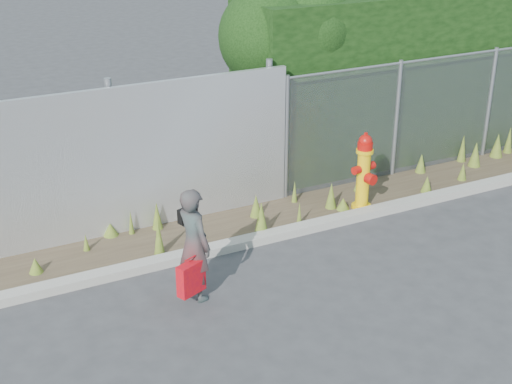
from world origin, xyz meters
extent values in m
plane|color=#353537|center=(0.00, 0.00, 0.00)|extent=(80.00, 80.00, 0.00)
cube|color=gray|center=(0.00, 1.80, 0.06)|extent=(16.00, 0.22, 0.12)
cube|color=#433526|center=(0.00, 2.40, 0.01)|extent=(16.00, 1.20, 0.01)
cone|color=#4C651E|center=(-1.46, 2.08, 0.27)|extent=(0.15, 0.15, 0.55)
cone|color=#4C651E|center=(3.70, 2.84, 0.18)|extent=(0.19, 0.19, 0.36)
cone|color=#4C651E|center=(0.29, 2.55, 0.19)|extent=(0.18, 0.18, 0.37)
cone|color=#4C651E|center=(2.23, 2.65, 0.11)|extent=(0.12, 0.12, 0.23)
cone|color=#4C651E|center=(5.45, 2.81, 0.23)|extent=(0.24, 0.24, 0.46)
cone|color=#4C651E|center=(4.12, 2.24, 0.16)|extent=(0.16, 0.16, 0.32)
cone|color=#4C651E|center=(1.62, 2.16, 0.10)|extent=(0.22, 0.22, 0.20)
cone|color=#4C651E|center=(-1.61, 2.86, 0.19)|extent=(0.09, 0.09, 0.38)
cone|color=#4C651E|center=(3.23, 2.10, 0.14)|extent=(0.19, 0.19, 0.29)
cone|color=#4C651E|center=(0.73, 1.99, 0.19)|extent=(0.09, 0.09, 0.38)
cone|color=#4C651E|center=(0.08, 1.98, 0.26)|extent=(0.21, 0.21, 0.52)
cone|color=#4C651E|center=(5.81, 2.87, 0.26)|extent=(0.16, 0.16, 0.51)
cone|color=#4C651E|center=(1.08, 2.75, 0.19)|extent=(0.09, 0.09, 0.37)
cone|color=#4C651E|center=(4.75, 2.63, 0.23)|extent=(0.23, 0.23, 0.47)
cone|color=#4C651E|center=(4.72, 2.92, 0.26)|extent=(0.16, 0.16, 0.51)
cone|color=#4C651E|center=(-3.08, 2.35, 0.11)|extent=(0.19, 0.19, 0.23)
cone|color=#4C651E|center=(1.48, 2.30, 0.22)|extent=(0.18, 0.18, 0.43)
cone|color=#4C651E|center=(-1.21, 2.84, 0.22)|extent=(0.16, 0.16, 0.44)
cone|color=#4C651E|center=(-1.89, 2.94, 0.10)|extent=(0.23, 0.23, 0.20)
cone|color=#4C651E|center=(-2.33, 2.65, 0.13)|extent=(0.10, 0.10, 0.26)
cube|color=#B6B7BD|center=(-3.25, 3.00, 1.10)|extent=(8.50, 0.08, 2.20)
cylinder|color=gray|center=(-1.70, 3.12, 1.15)|extent=(0.10, 0.10, 2.30)
cylinder|color=gray|center=(0.80, 3.12, 1.15)|extent=(0.10, 0.10, 2.30)
cube|color=gray|center=(4.25, 3.00, 1.00)|extent=(6.50, 0.03, 2.00)
cylinder|color=gray|center=(4.25, 3.00, 2.00)|extent=(6.50, 0.04, 0.04)
cylinder|color=gray|center=(1.05, 3.00, 1.02)|extent=(0.07, 0.07, 2.05)
cylinder|color=gray|center=(3.20, 3.00, 1.02)|extent=(0.07, 0.07, 2.05)
cylinder|color=gray|center=(5.30, 3.00, 1.02)|extent=(0.07, 0.07, 2.05)
cube|color=black|center=(4.55, 4.00, 1.50)|extent=(7.30, 1.60, 3.00)
sphere|color=black|center=(1.28, 4.06, 2.42)|extent=(1.65, 1.65, 1.65)
sphere|color=black|center=(1.96, 3.88, 2.53)|extent=(1.48, 1.48, 1.48)
sphere|color=black|center=(2.80, 4.03, 2.34)|extent=(1.12, 1.12, 1.12)
sphere|color=black|center=(3.55, 4.07, 2.81)|extent=(1.71, 1.71, 1.71)
sphere|color=black|center=(4.64, 4.05, 2.53)|extent=(1.67, 1.67, 1.67)
cylinder|color=yellow|center=(1.92, 2.08, 0.03)|extent=(0.31, 0.31, 0.07)
cylinder|color=yellow|center=(1.92, 2.08, 0.48)|extent=(0.20, 0.20, 0.95)
cylinder|color=yellow|center=(1.92, 2.08, 0.97)|extent=(0.27, 0.27, 0.06)
cylinder|color=#B20F0A|center=(1.92, 2.08, 1.05)|extent=(0.23, 0.23, 0.11)
sphere|color=#B20F0A|center=(1.92, 2.08, 1.13)|extent=(0.21, 0.21, 0.21)
cylinder|color=#B20F0A|center=(1.92, 2.08, 1.24)|extent=(0.06, 0.06, 0.06)
cylinder|color=#B20F0A|center=(1.76, 2.08, 0.69)|extent=(0.11, 0.12, 0.12)
cylinder|color=#B20F0A|center=(2.07, 2.08, 0.69)|extent=(0.11, 0.12, 0.12)
cylinder|color=#B20F0A|center=(1.92, 1.93, 0.56)|extent=(0.17, 0.13, 0.17)
imported|color=#0D5551|center=(-1.41, 0.89, 0.73)|extent=(0.49, 0.61, 1.46)
cube|color=#A0091B|center=(-1.53, 0.70, 0.39)|extent=(0.37, 0.14, 0.41)
cylinder|color=#A0091B|center=(-1.53, 0.70, 0.66)|extent=(0.17, 0.02, 0.02)
cube|color=black|center=(-1.42, 1.03, 1.06)|extent=(0.24, 0.10, 0.18)
camera|label=1|loc=(-4.20, -6.27, 4.81)|focal=50.00mm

